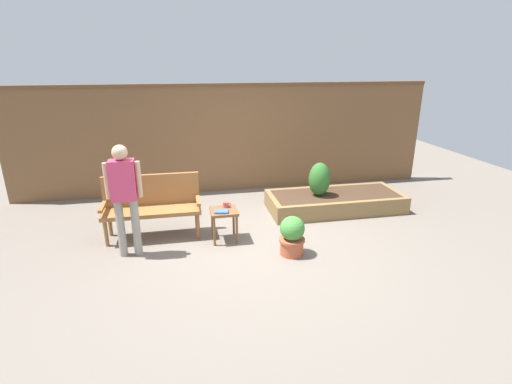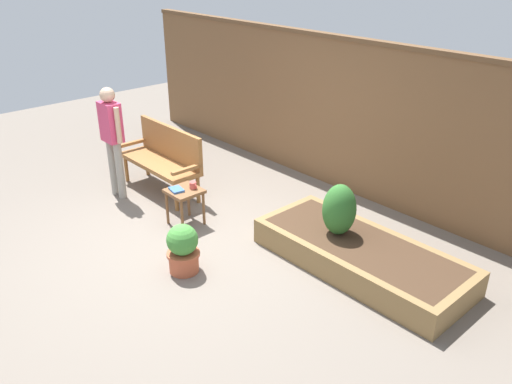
{
  "view_description": "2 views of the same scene",
  "coord_description": "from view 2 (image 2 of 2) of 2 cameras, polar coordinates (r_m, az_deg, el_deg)",
  "views": [
    {
      "loc": [
        -0.95,
        -4.98,
        2.57
      ],
      "look_at": [
        0.13,
        0.39,
        0.68
      ],
      "focal_mm": 26.79,
      "sensor_mm": 36.0,
      "label": 1
    },
    {
      "loc": [
        4.56,
        -3.03,
        3.23
      ],
      "look_at": [
        0.54,
        0.62,
        0.65
      ],
      "focal_mm": 36.53,
      "sensor_mm": 36.0,
      "label": 2
    }
  ],
  "objects": [
    {
      "name": "ground_plane",
      "position": [
        6.36,
        -7.45,
        -5.4
      ],
      "size": [
        14.0,
        14.0,
        0.0
      ],
      "primitive_type": "plane",
      "color": "#70665B"
    },
    {
      "name": "fence_back",
      "position": [
        7.56,
        8.51,
        8.64
      ],
      "size": [
        8.4,
        0.14,
        2.16
      ],
      "color": "brown",
      "rests_on": "ground_plane"
    },
    {
      "name": "garden_bench",
      "position": [
        7.53,
        -9.99,
        4.07
      ],
      "size": [
        1.44,
        0.48,
        0.94
      ],
      "color": "#936033",
      "rests_on": "ground_plane"
    },
    {
      "name": "side_table",
      "position": [
        6.58,
        -7.83,
        -0.41
      ],
      "size": [
        0.4,
        0.4,
        0.48
      ],
      "color": "brown",
      "rests_on": "ground_plane"
    },
    {
      "name": "cup_on_table",
      "position": [
        6.54,
        -6.9,
        0.72
      ],
      "size": [
        0.12,
        0.09,
        0.08
      ],
      "color": "#CC4C47",
      "rests_on": "side_table"
    },
    {
      "name": "book_on_table",
      "position": [
        6.53,
        -8.71,
        0.26
      ],
      "size": [
        0.22,
        0.18,
        0.03
      ],
      "primitive_type": "cube",
      "rotation": [
        0.0,
        0.0,
        -0.2
      ],
      "color": "#38609E",
      "rests_on": "side_table"
    },
    {
      "name": "potted_boxwood",
      "position": [
        5.68,
        -8.01,
        -6.12
      ],
      "size": [
        0.36,
        0.36,
        0.56
      ],
      "color": "#B75638",
      "rests_on": "ground_plane"
    },
    {
      "name": "raised_planter_bed",
      "position": [
        5.87,
        11.38,
        -6.81
      ],
      "size": [
        2.4,
        1.0,
        0.3
      ],
      "color": "olive",
      "rests_on": "ground_plane"
    },
    {
      "name": "shrub_near_bench",
      "position": [
        5.81,
        9.1,
        -1.92
      ],
      "size": [
        0.38,
        0.38,
        0.6
      ],
      "color": "brown",
      "rests_on": "raised_planter_bed"
    },
    {
      "name": "person_by_bench",
      "position": [
        7.36,
        -15.49,
        6.23
      ],
      "size": [
        0.47,
        0.2,
        1.56
      ],
      "color": "gray",
      "rests_on": "ground_plane"
    }
  ]
}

